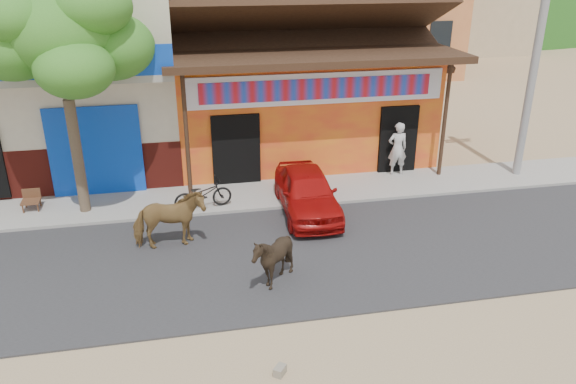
# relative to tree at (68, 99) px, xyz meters

# --- Properties ---
(ground) EXTENTS (120.00, 120.00, 0.00)m
(ground) POSITION_rel_tree_xyz_m (4.60, -5.80, -3.12)
(ground) COLOR #9E825B
(ground) RESTS_ON ground
(road) EXTENTS (60.00, 5.00, 0.04)m
(road) POSITION_rel_tree_xyz_m (4.60, -3.30, -3.10)
(road) COLOR #28282B
(road) RESTS_ON ground
(sidewalk) EXTENTS (60.00, 2.00, 0.12)m
(sidewalk) POSITION_rel_tree_xyz_m (4.60, 0.20, -3.06)
(sidewalk) COLOR gray
(sidewalk) RESTS_ON ground
(dance_club) EXTENTS (8.00, 6.00, 3.60)m
(dance_club) POSITION_rel_tree_xyz_m (6.60, 4.20, -1.32)
(dance_club) COLOR orange
(dance_club) RESTS_ON ground
(cafe_building) EXTENTS (7.00, 6.00, 7.00)m
(cafe_building) POSITION_rel_tree_xyz_m (-0.90, 4.20, 0.38)
(cafe_building) COLOR beige
(cafe_building) RESTS_ON ground
(tree) EXTENTS (3.00, 3.00, 6.00)m
(tree) POSITION_rel_tree_xyz_m (0.00, 0.00, 0.00)
(tree) COLOR #2D721E
(tree) RESTS_ON sidewalk
(utility_pole) EXTENTS (0.24, 0.24, 8.00)m
(utility_pole) POSITION_rel_tree_xyz_m (12.80, 0.20, 1.00)
(utility_pole) COLOR gray
(utility_pole) RESTS_ON sidewalk
(cow_tan) EXTENTS (1.72, 0.93, 1.39)m
(cow_tan) POSITION_rel_tree_xyz_m (2.23, -2.36, -2.38)
(cow_tan) COLOR olive
(cow_tan) RESTS_ON road
(cow_dark) EXTENTS (1.19, 1.08, 1.22)m
(cow_dark) POSITION_rel_tree_xyz_m (4.30, -4.45, -2.47)
(cow_dark) COLOR black
(cow_dark) RESTS_ON road
(red_car) EXTENTS (1.51, 3.55, 1.19)m
(red_car) POSITION_rel_tree_xyz_m (5.80, -1.11, -2.48)
(red_car) COLOR #A50D0B
(red_car) RESTS_ON road
(scooter) EXTENTS (1.64, 0.86, 0.82)m
(scooter) POSITION_rel_tree_xyz_m (3.10, -0.50, -2.59)
(scooter) COLOR black
(scooter) RESTS_ON sidewalk
(pedestrian) EXTENTS (0.61, 0.40, 1.65)m
(pedestrian) POSITION_rel_tree_xyz_m (9.10, 0.90, -2.18)
(pedestrian) COLOR silver
(pedestrian) RESTS_ON sidewalk
(cafe_chair_right) EXTENTS (0.47, 0.47, 0.99)m
(cafe_chair_right) POSITION_rel_tree_xyz_m (-1.40, 0.32, -2.51)
(cafe_chair_right) COLOR #472517
(cafe_chair_right) RESTS_ON sidewalk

